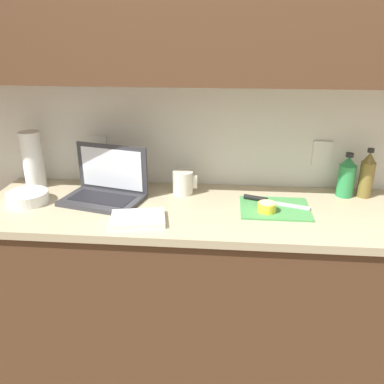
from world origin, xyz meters
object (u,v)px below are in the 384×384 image
at_px(laptop, 106,187).
at_px(cutting_board, 275,208).
at_px(knife, 265,200).
at_px(lemon_half_cut, 267,207).
at_px(paper_towel_roll, 33,159).
at_px(bowl_white, 28,197).
at_px(bottle_green_soda, 367,175).
at_px(measuring_cup, 183,183).
at_px(bottle_oil_tall, 346,177).

xyz_separation_m(laptop, cutting_board, (0.77, -0.05, -0.05)).
distance_m(cutting_board, knife, 0.07).
distance_m(lemon_half_cut, paper_towel_roll, 1.16).
bearing_deg(laptop, knife, 14.86).
bearing_deg(bowl_white, paper_towel_roll, 104.66).
distance_m(bottle_green_soda, bowl_white, 1.57).
height_order(laptop, knife, laptop).
distance_m(knife, paper_towel_roll, 1.15).
distance_m(lemon_half_cut, measuring_cup, 0.43).
bearing_deg(lemon_half_cut, measuring_cup, 153.62).
xyz_separation_m(lemon_half_cut, bottle_oil_tall, (0.38, 0.23, 0.07)).
bearing_deg(cutting_board, lemon_half_cut, -129.92).
height_order(knife, bottle_green_soda, bottle_green_soda).
xyz_separation_m(bottle_green_soda, paper_towel_roll, (-1.61, -0.00, 0.03)).
bearing_deg(measuring_cup, laptop, -164.64).
bearing_deg(paper_towel_roll, bottle_green_soda, 0.14).
xyz_separation_m(knife, bowl_white, (-1.08, -0.08, 0.01)).
xyz_separation_m(bottle_oil_tall, measuring_cup, (-0.77, -0.04, -0.04)).
height_order(cutting_board, bowl_white, bowl_white).
relative_size(cutting_board, bowl_white, 1.63).
relative_size(bottle_oil_tall, measuring_cup, 1.80).
bearing_deg(bowl_white, knife, 4.42).
height_order(lemon_half_cut, bottle_green_soda, bottle_green_soda).
xyz_separation_m(knife, bottle_oil_tall, (0.38, 0.13, 0.08)).
bearing_deg(bottle_green_soda, bottle_oil_tall, 180.00).
xyz_separation_m(cutting_board, bottle_oil_tall, (0.34, 0.19, 0.09)).
relative_size(bottle_green_soda, paper_towel_roll, 0.84).
height_order(laptop, lemon_half_cut, laptop).
height_order(knife, bowl_white, bowl_white).
xyz_separation_m(knife, bottle_green_soda, (0.48, 0.13, 0.09)).
relative_size(laptop, cutting_board, 1.32).
distance_m(knife, bottle_green_soda, 0.50).
distance_m(lemon_half_cut, bottle_oil_tall, 0.45).
distance_m(cutting_board, measuring_cup, 0.45).
bearing_deg(knife, laptop, -160.93).
relative_size(knife, measuring_cup, 2.50).
relative_size(lemon_half_cut, bottle_green_soda, 0.34).
height_order(laptop, paper_towel_roll, paper_towel_roll).
bearing_deg(cutting_board, bowl_white, -178.76).
relative_size(laptop, bottle_oil_tall, 1.89).
bearing_deg(lemon_half_cut, cutting_board, 50.08).
bearing_deg(knife, lemon_half_cut, -70.21).
relative_size(bottle_green_soda, bowl_white, 1.27).
relative_size(lemon_half_cut, bottle_oil_tall, 0.37).
bearing_deg(bowl_white, lemon_half_cut, -1.09).
bearing_deg(bowl_white, measuring_cup, 13.75).
distance_m(bottle_green_soda, paper_towel_roll, 1.61).
height_order(cutting_board, lemon_half_cut, lemon_half_cut).
bearing_deg(cutting_board, bottle_green_soda, 23.14).
relative_size(bottle_green_soda, measuring_cup, 2.01).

